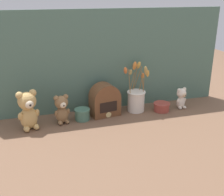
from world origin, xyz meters
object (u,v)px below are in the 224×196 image
at_px(teddy_bear_large, 28,109).
at_px(teddy_bear_medium, 62,109).
at_px(vintage_radio, 105,101).
at_px(flower_vase, 136,98).
at_px(decorative_tin_tall, 162,107).
at_px(decorative_tin_short, 82,114).
at_px(teddy_bear_small, 181,98).

bearing_deg(teddy_bear_large, teddy_bear_medium, 7.61).
bearing_deg(teddy_bear_large, vintage_radio, 8.43).
xyz_separation_m(flower_vase, decorative_tin_tall, (0.16, -0.05, -0.06)).
bearing_deg(decorative_tin_short, vintage_radio, 12.08).
bearing_deg(teddy_bear_small, teddy_bear_large, -178.17).
bearing_deg(teddy_bear_medium, teddy_bear_large, -172.39).
bearing_deg(vintage_radio, teddy_bear_medium, -171.01).
relative_size(flower_vase, decorative_tin_short, 3.40).
height_order(teddy_bear_large, vintage_radio, teddy_bear_large).
xyz_separation_m(flower_vase, decorative_tin_short, (-0.37, -0.04, -0.06)).
height_order(teddy_bear_large, decorative_tin_short, teddy_bear_large).
relative_size(teddy_bear_small, decorative_tin_short, 1.52).
xyz_separation_m(teddy_bear_medium, teddy_bear_small, (0.80, 0.01, -0.02)).
bearing_deg(teddy_bear_medium, decorative_tin_tall, 0.09).
height_order(flower_vase, decorative_tin_short, flower_vase).
bearing_deg(teddy_bear_large, decorative_tin_short, 6.62).
relative_size(decorative_tin_tall, decorative_tin_short, 1.13).
distance_m(teddy_bear_small, decorative_tin_short, 0.68).
relative_size(flower_vase, decorative_tin_tall, 3.00).
xyz_separation_m(decorative_tin_tall, decorative_tin_short, (-0.53, 0.01, 0.01)).
height_order(teddy_bear_small, decorative_tin_short, teddy_bear_small).
xyz_separation_m(teddy_bear_large, teddy_bear_small, (0.99, 0.03, -0.05)).
height_order(teddy_bear_large, teddy_bear_small, teddy_bear_large).
bearing_deg(vintage_radio, decorative_tin_short, -167.92).
relative_size(teddy_bear_medium, decorative_tin_tall, 1.66).
bearing_deg(decorative_tin_tall, teddy_bear_small, 2.02).
height_order(flower_vase, vintage_radio, flower_vase).
relative_size(teddy_bear_large, teddy_bear_medium, 1.30).
height_order(teddy_bear_small, vintage_radio, vintage_radio).
bearing_deg(teddy_bear_medium, flower_vase, 6.05).
bearing_deg(teddy_bear_medium, teddy_bear_small, 0.44).
xyz_separation_m(teddy_bear_large, decorative_tin_short, (0.32, 0.04, -0.09)).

